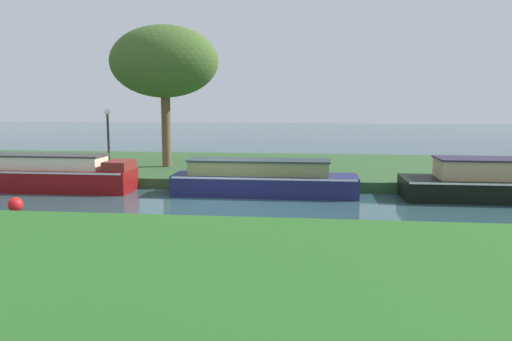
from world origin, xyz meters
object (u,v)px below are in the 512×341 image
object	(u,v)px
maroon_cruiser	(29,173)
willow_tree_left	(164,62)
channel_buoy	(16,205)
navy_narrowboat	(263,179)
lamp_post	(108,132)
mooring_post_near	(454,174)
black_barge	(499,183)

from	to	relation	value
maroon_cruiser	willow_tree_left	xyz separation A→B (m)	(4.15, 4.32, 4.45)
willow_tree_left	channel_buoy	distance (m)	9.68
navy_narrowboat	lamp_post	bearing A→B (deg)	160.10
maroon_cruiser	mooring_post_near	bearing A→B (deg)	5.29
maroon_cruiser	black_barge	bearing A→B (deg)	0.00
mooring_post_near	willow_tree_left	bearing A→B (deg)	166.78
willow_tree_left	channel_buoy	size ratio (longest dim) A/B	13.98
mooring_post_near	channel_buoy	world-z (taller)	mooring_post_near
black_barge	navy_narrowboat	world-z (taller)	black_barge
navy_narrowboat	black_barge	bearing A→B (deg)	0.00
black_barge	channel_buoy	xyz separation A→B (m)	(-15.57, -3.66, -0.38)
willow_tree_left	mooring_post_near	distance (m)	13.11
black_barge	maroon_cruiser	bearing A→B (deg)	-180.00
willow_tree_left	lamp_post	xyz separation A→B (m)	(-1.97, -1.82, -3.02)
maroon_cruiser	channel_buoy	bearing A→B (deg)	-65.07
maroon_cruiser	mooring_post_near	xyz separation A→B (m)	(16.16, 1.50, 0.00)
maroon_cruiser	willow_tree_left	distance (m)	7.46
channel_buoy	black_barge	bearing A→B (deg)	13.24
black_barge	mooring_post_near	world-z (taller)	black_barge
maroon_cruiser	channel_buoy	size ratio (longest dim) A/B	17.89
maroon_cruiser	lamp_post	bearing A→B (deg)	48.76
channel_buoy	lamp_post	bearing A→B (deg)	85.52
lamp_post	navy_narrowboat	bearing A→B (deg)	-19.90
lamp_post	channel_buoy	world-z (taller)	lamp_post
black_barge	channel_buoy	bearing A→B (deg)	-166.76
lamp_post	mooring_post_near	world-z (taller)	lamp_post
willow_tree_left	lamp_post	distance (m)	4.04
lamp_post	mooring_post_near	size ratio (longest dim) A/B	4.88
black_barge	maroon_cruiser	distance (m)	17.27
black_barge	willow_tree_left	distance (m)	14.53
black_barge	maroon_cruiser	world-z (taller)	maroon_cruiser
mooring_post_near	maroon_cruiser	bearing A→B (deg)	-174.71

